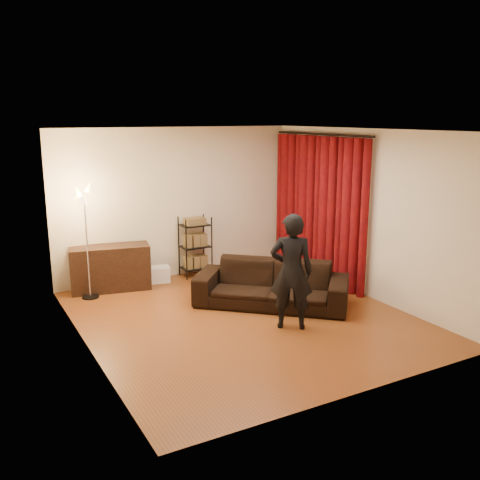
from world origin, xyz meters
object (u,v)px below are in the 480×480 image
person (291,272)px  media_cabinet (110,268)px  wire_shelf (195,247)px  floor_lamp (87,243)px  storage_boxes (160,274)px  sofa (271,284)px

person → media_cabinet: (-1.74, 2.85, -0.43)m
wire_shelf → floor_lamp: floor_lamp is taller
media_cabinet → storage_boxes: size_ratio=3.81×
media_cabinet → wire_shelf: bearing=12.9°
person → wire_shelf: bearing=-53.1°
media_cabinet → floor_lamp: (-0.41, -0.25, 0.53)m
storage_boxes → floor_lamp: floor_lamp is taller
storage_boxes → wire_shelf: (0.72, 0.05, 0.41)m
sofa → media_cabinet: media_cabinet is taller
floor_lamp → person: bearing=-50.3°
person → storage_boxes: size_ratio=4.73×
sofa → person: (-0.24, -0.89, 0.47)m
sofa → wire_shelf: 2.06m
media_cabinet → wire_shelf: 1.61m
storage_boxes → wire_shelf: size_ratio=0.31×
sofa → wire_shelf: (-0.39, 2.01, 0.21)m
sofa → floor_lamp: size_ratio=1.28×
sofa → person: person is taller
floor_lamp → sofa: bearing=-35.6°
sofa → person: 1.03m
person → floor_lamp: size_ratio=0.89×
storage_boxes → wire_shelf: bearing=3.7°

